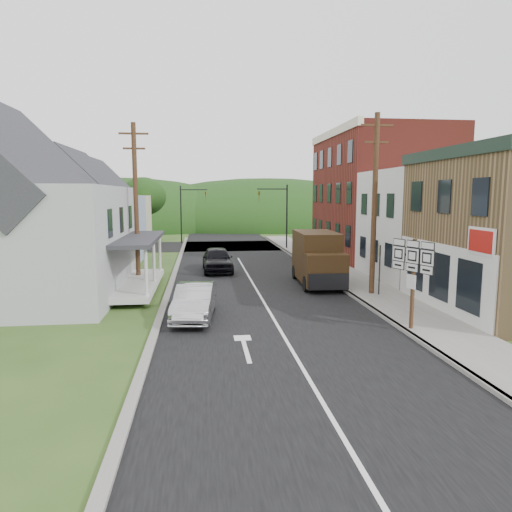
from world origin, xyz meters
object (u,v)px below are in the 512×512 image
object	(u,v)px
silver_sedan	(195,302)
delivery_van	(318,259)
route_sign_cluster	(413,271)
dark_sedan	(217,260)
warning_sign	(379,261)

from	to	relation	value
silver_sedan	delivery_van	world-z (taller)	delivery_van
route_sign_cluster	silver_sedan	bearing A→B (deg)	139.25
dark_sedan	route_sign_cluster	size ratio (longest dim) A/B	1.41
route_sign_cluster	warning_sign	distance (m)	5.87
dark_sedan	warning_sign	size ratio (longest dim) A/B	1.80
silver_sedan	dark_sedan	world-z (taller)	dark_sedan
delivery_van	route_sign_cluster	size ratio (longest dim) A/B	1.62
delivery_van	warning_sign	xyz separation A→B (m)	(2.22, -3.46, 0.32)
dark_sedan	delivery_van	xyz separation A→B (m)	(5.47, -5.22, 0.70)
delivery_van	warning_sign	distance (m)	4.12
silver_sedan	route_sign_cluster	distance (m)	8.62
dark_sedan	warning_sign	distance (m)	11.64
dark_sedan	warning_sign	xyz separation A→B (m)	(7.69, -8.68, 1.03)
route_sign_cluster	warning_sign	world-z (taller)	route_sign_cluster
delivery_van	dark_sedan	bearing A→B (deg)	139.00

